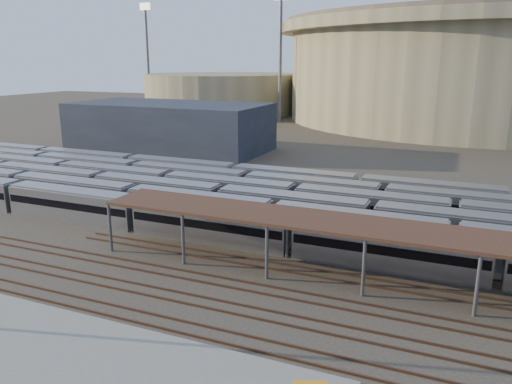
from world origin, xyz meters
name	(u,v)px	position (x,y,z in m)	size (l,w,h in m)	color
ground	(172,268)	(0.00, 0.00, 0.00)	(420.00, 420.00, 0.00)	#383026
subway_trains	(235,199)	(-2.12, 18.50, 1.80)	(126.94, 23.90, 3.60)	#A9A9AD
inspection_shed	(424,236)	(22.00, 4.00, 4.98)	(60.30, 6.00, 5.30)	#555559
empty_tracks	(140,289)	(0.00, -5.00, 0.09)	(170.00, 9.62, 0.18)	#4C3323
stadium	(476,68)	(25.00, 140.00, 16.47)	(124.00, 124.00, 32.50)	gray
secondary_arena	(222,93)	(-60.00, 130.00, 7.00)	(56.00, 56.00, 14.00)	gray
service_building	(170,126)	(-35.00, 55.00, 5.00)	(42.00, 20.00, 10.00)	#1E232D
floodlight_0	(280,54)	(-30.00, 110.00, 20.65)	(4.00, 1.00, 38.40)	#555559
floodlight_1	(148,55)	(-85.00, 120.00, 20.65)	(4.00, 1.00, 38.40)	#555559
floodlight_3	(376,55)	(-10.00, 160.00, 20.65)	(4.00, 1.00, 38.40)	#555559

